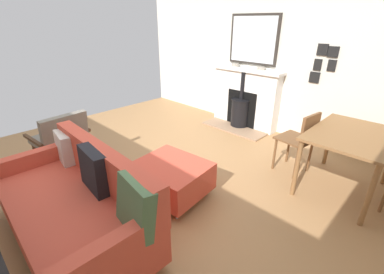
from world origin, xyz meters
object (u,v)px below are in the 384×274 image
at_px(mantel_bowl_near, 235,65).
at_px(sofa, 77,204).
at_px(dining_chair_near_fireplace, 301,138).
at_px(mantel_bowl_far, 261,68).
at_px(ottoman, 172,176).
at_px(fireplace, 244,101).
at_px(dining_table, 352,141).
at_px(armchair_accent, 61,136).

distance_m(mantel_bowl_near, sofa, 3.62).
relative_size(mantel_bowl_near, dining_chair_near_fireplace, 0.16).
xyz_separation_m(mantel_bowl_far, ottoman, (2.45, 0.42, -0.86)).
relative_size(fireplace, mantel_bowl_far, 10.13).
bearing_deg(mantel_bowl_far, mantel_bowl_near, -90.00).
xyz_separation_m(dining_table, dining_chair_near_fireplace, (0.01, -0.55, -0.13)).
bearing_deg(dining_chair_near_fireplace, dining_table, 91.06).
bearing_deg(dining_table, mantel_bowl_near, -112.58).
bearing_deg(sofa, dining_table, 149.03).
bearing_deg(dining_table, dining_chair_near_fireplace, -88.94).
relative_size(armchair_accent, dining_chair_near_fireplace, 0.91).
height_order(mantel_bowl_near, dining_table, mantel_bowl_near).
distance_m(sofa, dining_chair_near_fireplace, 2.66).
bearing_deg(mantel_bowl_far, sofa, 4.55).
xyz_separation_m(mantel_bowl_far, dining_chair_near_fireplace, (0.97, 1.22, -0.60)).
height_order(armchair_accent, dining_chair_near_fireplace, dining_chair_near_fireplace).
relative_size(ottoman, armchair_accent, 1.10).
distance_m(ottoman, dining_chair_near_fireplace, 1.70).
bearing_deg(mantel_bowl_near, dining_table, 67.42).
bearing_deg(ottoman, mantel_bowl_near, -158.65).
distance_m(fireplace, armchair_accent, 3.13).
relative_size(mantel_bowl_far, ottoman, 0.16).
height_order(ottoman, dining_chair_near_fireplace, dining_chair_near_fireplace).
height_order(fireplace, sofa, fireplace).
distance_m(fireplace, dining_chair_near_fireplace, 1.76).
distance_m(mantel_bowl_far, sofa, 3.54).
height_order(mantel_bowl_near, armchair_accent, mantel_bowl_near).
relative_size(ottoman, dining_table, 0.76).
xyz_separation_m(fireplace, armchair_accent, (2.99, -0.92, -0.05)).
relative_size(mantel_bowl_near, armchair_accent, 0.18).
relative_size(dining_table, dining_chair_near_fireplace, 1.32).
distance_m(mantel_bowl_far, dining_chair_near_fireplace, 1.67).
xyz_separation_m(mantel_bowl_near, dining_chair_near_fireplace, (0.97, 1.76, -0.60)).
bearing_deg(armchair_accent, mantel_bowl_near, 167.88).
bearing_deg(mantel_bowl_near, sofa, 13.31).
xyz_separation_m(fireplace, mantel_bowl_far, (-0.03, 0.27, 0.63)).
relative_size(fireplace, dining_chair_near_fireplace, 1.63).
bearing_deg(sofa, mantel_bowl_near, -166.69).
relative_size(fireplace, ottoman, 1.62).
relative_size(mantel_bowl_near, ottoman, 0.16).
height_order(mantel_bowl_near, dining_chair_near_fireplace, mantel_bowl_near).
bearing_deg(armchair_accent, dining_chair_near_fireplace, 130.40).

